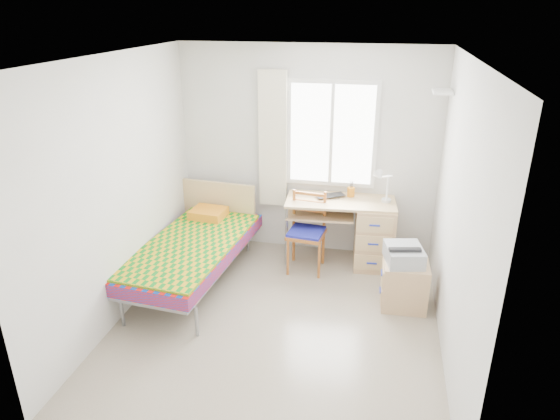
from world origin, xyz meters
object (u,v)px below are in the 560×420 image
Objects in this scene: desk at (368,231)px; printer at (404,254)px; bed at (194,247)px; chair at (308,227)px; cabinet at (404,285)px.

printer is (0.39, -0.86, 0.16)m from desk.
printer is at bearing 4.91° from bed.
chair is 1.98× the size of printer.
desk is at bearing 114.00° from cabinet.
cabinet is at bearing -22.61° from chair.
desk is at bearing 103.03° from printer.
cabinet is 0.35m from printer.
bed reaches higher than cabinet.
chair is 1.33m from cabinet.
desk is 1.40× the size of chair.
bed is 2.34m from printer.
bed is at bearing 176.99° from cabinet.
cabinet is at bearing 4.29° from bed.
chair is at bearing 149.14° from cabinet.
desk reaches higher than cabinet.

